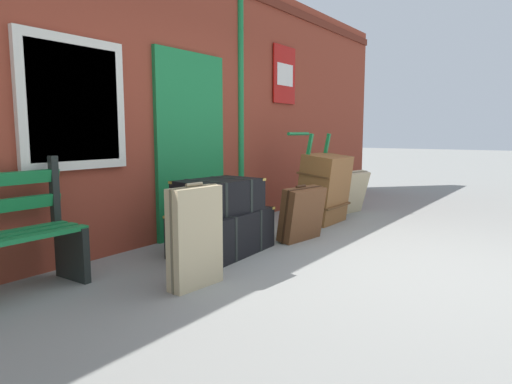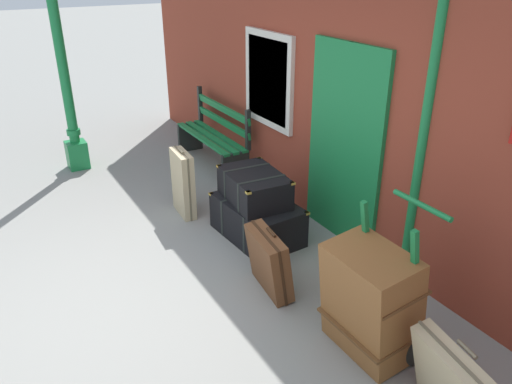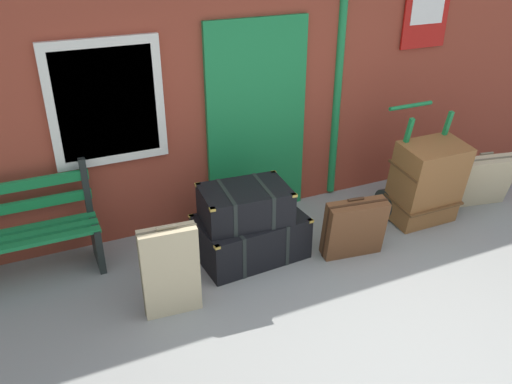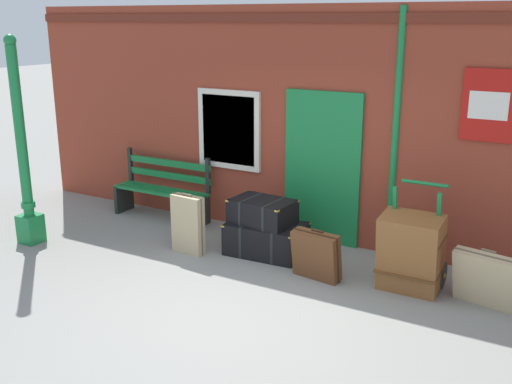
# 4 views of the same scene
# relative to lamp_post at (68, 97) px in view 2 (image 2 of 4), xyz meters

# --- Properties ---
(ground_plane) EXTENTS (60.00, 60.00, 0.00)m
(ground_plane) POSITION_rel_lamp_post_xyz_m (3.57, -0.37, -1.06)
(ground_plane) COLOR gray
(brick_facade) EXTENTS (10.40, 0.35, 3.20)m
(brick_facade) POSITION_rel_lamp_post_xyz_m (3.56, 2.22, 0.53)
(brick_facade) COLOR brown
(brick_facade) RESTS_ON ground
(lamp_post) EXTENTS (0.28, 0.28, 2.82)m
(lamp_post) POSITION_rel_lamp_post_xyz_m (0.00, 0.00, 0.00)
(lamp_post) COLOR #197A3D
(lamp_post) RESTS_ON ground
(platform_bench) EXTENTS (1.60, 0.43, 1.01)m
(platform_bench) POSITION_rel_lamp_post_xyz_m (0.92, 1.78, -0.62)
(platform_bench) COLOR #197A3D
(platform_bench) RESTS_ON ground
(steamer_trunk_base) EXTENTS (1.05, 0.71, 0.43)m
(steamer_trunk_base) POSITION_rel_lamp_post_xyz_m (3.05, 1.26, -0.85)
(steamer_trunk_base) COLOR black
(steamer_trunk_base) RESTS_ON ground
(steamer_trunk_middle) EXTENTS (0.85, 0.61, 0.33)m
(steamer_trunk_middle) POSITION_rel_lamp_post_xyz_m (3.00, 1.25, -0.48)
(steamer_trunk_middle) COLOR black
(steamer_trunk_middle) RESTS_ON steamer_trunk_base
(porters_trolley) EXTENTS (0.71, 0.59, 1.20)m
(porters_trolley) POSITION_rel_lamp_post_xyz_m (5.01, 1.27, -0.79)
(porters_trolley) COLOR black
(porters_trolley) RESTS_ON ground
(large_brown_trunk) EXTENTS (0.70, 0.54, 0.92)m
(large_brown_trunk) POSITION_rel_lamp_post_xyz_m (5.01, 1.10, -0.60)
(large_brown_trunk) COLOR brown
(large_brown_trunk) RESTS_ON ground
(suitcase_beige) EXTENTS (0.62, 0.34, 0.62)m
(suitcase_beige) POSITION_rel_lamp_post_xyz_m (3.96, 0.85, -0.76)
(suitcase_beige) COLOR brown
(suitcase_beige) RESTS_ON ground
(suitcase_caramel) EXTENTS (0.48, 0.18, 0.83)m
(suitcase_caramel) POSITION_rel_lamp_post_xyz_m (2.13, 0.78, -0.67)
(suitcase_caramel) COLOR tan
(suitcase_caramel) RESTS_ON ground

